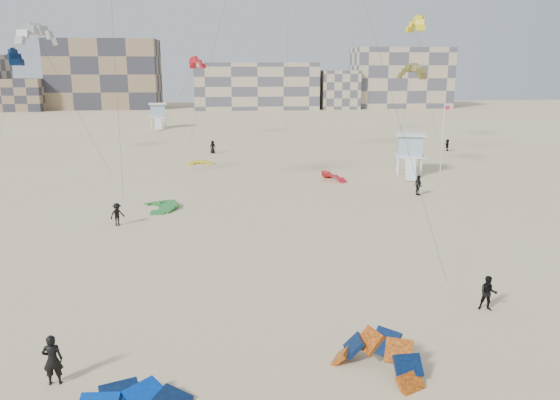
{
  "coord_description": "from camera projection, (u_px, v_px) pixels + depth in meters",
  "views": [
    {
      "loc": [
        2.58,
        -18.77,
        10.83
      ],
      "look_at": [
        4.89,
        6.0,
        4.76
      ],
      "focal_mm": 35.0,
      "sensor_mm": 36.0,
      "label": 1
    }
  ],
  "objects": [
    {
      "name": "ground",
      "position": [
        166.0,
        363.0,
        20.49
      ],
      "size": [
        320.0,
        320.0,
        0.0
      ],
      "primitive_type": "plane",
      "color": "beige",
      "rests_on": "ground"
    },
    {
      "name": "kite_ground_orange",
      "position": [
        378.0,
        371.0,
        19.99
      ],
      "size": [
        4.75,
        4.75,
        3.4
      ],
      "primitive_type": null,
      "rotation": [
        0.81,
        0.0,
        -0.79
      ],
      "color": "orange",
      "rests_on": "ground"
    },
    {
      "name": "kite_ground_green",
      "position": [
        160.0,
        208.0,
        43.08
      ],
      "size": [
        4.94,
        4.76,
        1.41
      ],
      "primitive_type": null,
      "rotation": [
        0.17,
        0.0,
        -1.29
      ],
      "color": "#247C31",
      "rests_on": "ground"
    },
    {
      "name": "kite_ground_red_far",
      "position": [
        333.0,
        180.0,
        53.61
      ],
      "size": [
        3.99,
        3.91,
        2.84
      ],
      "primitive_type": null,
      "rotation": [
        0.63,
        0.0,
        1.99
      ],
      "color": "red",
      "rests_on": "ground"
    },
    {
      "name": "kite_ground_yellow",
      "position": [
        200.0,
        164.0,
        62.69
      ],
      "size": [
        3.26,
        3.4,
        0.86
      ],
      "primitive_type": null,
      "rotation": [
        0.12,
        0.0,
        0.17
      ],
      "color": "yellow",
      "rests_on": "ground"
    },
    {
      "name": "kitesurfer_main",
      "position": [
        53.0,
        360.0,
        18.95
      ],
      "size": [
        0.72,
        0.51,
        1.86
      ],
      "primitive_type": "imported",
      "rotation": [
        0.0,
        0.0,
        3.24
      ],
      "color": "black",
      "rests_on": "ground"
    },
    {
      "name": "kitesurfer_b",
      "position": [
        488.0,
        293.0,
        24.8
      ],
      "size": [
        0.94,
        0.83,
        1.64
      ],
      "primitive_type": "imported",
      "rotation": [
        0.0,
        0.0,
        -0.3
      ],
      "color": "black",
      "rests_on": "ground"
    },
    {
      "name": "kitesurfer_c",
      "position": [
        117.0,
        214.0,
        38.14
      ],
      "size": [
        1.2,
        1.11,
        1.62
      ],
      "primitive_type": "imported",
      "rotation": [
        0.0,
        0.0,
        0.64
      ],
      "color": "black",
      "rests_on": "ground"
    },
    {
      "name": "kitesurfer_d",
      "position": [
        418.0,
        185.0,
        47.21
      ],
      "size": [
        0.64,
        1.1,
        1.76
      ],
      "primitive_type": "imported",
      "rotation": [
        0.0,
        0.0,
        1.78
      ],
      "color": "black",
      "rests_on": "ground"
    },
    {
      "name": "kitesurfer_e",
      "position": [
        213.0,
        147.0,
        70.3
      ],
      "size": [
        0.93,
        0.76,
        1.65
      ],
      "primitive_type": "imported",
      "rotation": [
        0.0,
        0.0,
        0.33
      ],
      "color": "black",
      "rests_on": "ground"
    },
    {
      "name": "kitesurfer_f",
      "position": [
        447.0,
        145.0,
        72.3
      ],
      "size": [
        0.75,
        1.52,
        1.57
      ],
      "primitive_type": "imported",
      "rotation": [
        0.0,
        0.0,
        -1.78
      ],
      "color": "black",
      "rests_on": "ground"
    },
    {
      "name": "kite_fly_grey",
      "position": [
        37.0,
        37.0,
        44.56
      ],
      "size": [
        6.59,
        5.85,
        13.43
      ],
      "rotation": [
        0.0,
        0.0,
        0.65
      ],
      "color": "beige",
      "rests_on": "ground"
    },
    {
      "name": "kite_fly_olive",
      "position": [
        412.0,
        73.0,
        54.83
      ],
      "size": [
        4.79,
        6.2,
        10.45
      ],
      "rotation": [
        0.0,
        0.0,
        -0.83
      ],
      "color": "brown",
      "rests_on": "ground"
    },
    {
      "name": "kite_fly_yellow",
      "position": [
        416.0,
        25.0,
        72.1
      ],
      "size": [
        5.2,
        4.56,
        16.57
      ],
      "rotation": [
        0.0,
        0.0,
        -1.48
      ],
      "color": "yellow",
      "rests_on": "ground"
    },
    {
      "name": "kite_fly_navy",
      "position": [
        16.0,
        59.0,
        63.92
      ],
      "size": [
        4.2,
        10.45,
        12.08
      ],
      "rotation": [
        0.0,
        0.0,
        1.73
      ],
      "color": "#052248",
      "rests_on": "ground"
    },
    {
      "name": "kite_fly_red",
      "position": [
        197.0,
        64.0,
        81.91
      ],
      "size": [
        7.87,
        9.67,
        11.78
      ],
      "rotation": [
        0.0,
        0.0,
        2.15
      ],
      "color": "red",
      "rests_on": "ground"
    },
    {
      "name": "lifeguard_tower_near",
      "position": [
        410.0,
        154.0,
        56.35
      ],
      "size": [
        3.63,
        6.12,
        4.2
      ],
      "rotation": [
        0.0,
        0.0,
        -0.26
      ],
      "color": "white",
      "rests_on": "ground"
    },
    {
      "name": "lifeguard_tower_far",
      "position": [
        158.0,
        116.0,
        99.06
      ],
      "size": [
        3.48,
        6.28,
        4.47
      ],
      "rotation": [
        0.0,
        0.0,
        0.11
      ],
      "color": "white",
      "rests_on": "ground"
    },
    {
      "name": "flagpole",
      "position": [
        443.0,
        136.0,
        56.96
      ],
      "size": [
        0.59,
        0.09,
        7.21
      ],
      "color": "white",
      "rests_on": "ground"
    },
    {
      "name": "condo_west_b",
      "position": [
        105.0,
        74.0,
        145.28
      ],
      "size": [
        28.0,
        14.0,
        18.0
      ],
      "primitive_type": "cube",
      "color": "#897252",
      "rests_on": "ground"
    },
    {
      "name": "condo_mid",
      "position": [
        256.0,
        86.0,
        145.73
      ],
      "size": [
        32.0,
        16.0,
        12.0
      ],
      "primitive_type": "cube",
      "color": "tan",
      "rests_on": "ground"
    },
    {
      "name": "condo_east",
      "position": [
        400.0,
        78.0,
        150.79
      ],
      "size": [
        26.0,
        14.0,
        16.0
      ],
      "primitive_type": "cube",
      "color": "tan",
      "rests_on": "ground"
    },
    {
      "name": "condo_fill_left",
      "position": [
        21.0,
        95.0,
        138.85
      ],
      "size": [
        12.0,
        10.0,
        8.0
      ],
      "primitive_type": "cube",
      "color": "#897252",
      "rests_on": "ground"
    },
    {
      "name": "condo_fill_right",
      "position": [
        338.0,
        90.0,
        146.01
      ],
      "size": [
        10.0,
        10.0,
        10.0
      ],
      "primitive_type": "cube",
      "color": "tan",
      "rests_on": "ground"
    }
  ]
}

